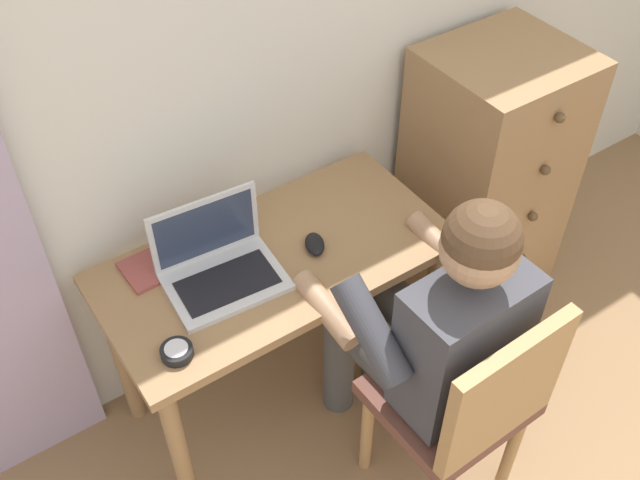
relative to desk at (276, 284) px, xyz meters
name	(u,v)px	position (x,y,z in m)	size (l,w,h in m)	color
wall_back	(273,32)	(0.23, 0.35, 0.65)	(4.80, 0.05, 2.50)	silver
desk	(276,284)	(0.00, 0.00, 0.00)	(1.09, 0.55, 0.72)	#9E754C
dresser	(486,180)	(0.97, 0.05, -0.06)	(0.51, 0.50, 1.07)	#9E754C
chair	(467,403)	(0.25, -0.64, -0.09)	(0.43, 0.41, 0.90)	brown
person_seated	(431,323)	(0.25, -0.45, 0.09)	(0.54, 0.59, 1.22)	#4C4C4C
laptop	(219,264)	(-0.18, 0.03, 0.17)	(0.36, 0.27, 0.24)	silver
computer_mouse	(315,244)	(0.12, -0.03, 0.14)	(0.06, 0.10, 0.03)	black
desk_clock	(177,352)	(-0.41, -0.17, 0.14)	(0.09, 0.09, 0.03)	black
notebook_pad	(158,264)	(-0.31, 0.17, 0.13)	(0.21, 0.15, 0.01)	#994742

